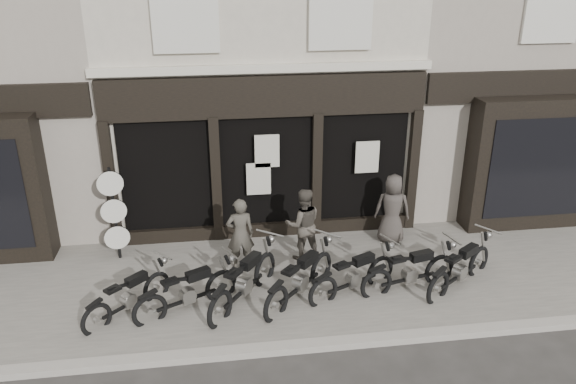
{
  "coord_description": "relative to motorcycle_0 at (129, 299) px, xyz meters",
  "views": [
    {
      "loc": [
        -1.18,
        -8.98,
        6.19
      ],
      "look_at": [
        0.3,
        1.6,
        1.74
      ],
      "focal_mm": 35.0,
      "sensor_mm": 36.0,
      "label": 1
    }
  ],
  "objects": [
    {
      "name": "ground_plane",
      "position": [
        2.87,
        -0.15,
        -0.38
      ],
      "size": [
        90.0,
        90.0,
        0.0
      ],
      "primitive_type": "plane",
      "color": "#2D2B28",
      "rests_on": "ground"
    },
    {
      "name": "pavement",
      "position": [
        2.87,
        0.75,
        -0.32
      ],
      "size": [
        30.0,
        4.2,
        0.12
      ],
      "primitive_type": "cube",
      "color": "#625D57",
      "rests_on": "ground_plane"
    },
    {
      "name": "kerb",
      "position": [
        2.87,
        -1.4,
        -0.31
      ],
      "size": [
        30.0,
        0.25,
        0.13
      ],
      "primitive_type": "cube",
      "color": "gray",
      "rests_on": "ground_plane"
    },
    {
      "name": "central_building",
      "position": [
        2.87,
        5.8,
        3.7
      ],
      "size": [
        7.3,
        6.22,
        8.34
      ],
      "color": "#BEB5A3",
      "rests_on": "ground"
    },
    {
      "name": "neighbour_right",
      "position": [
        9.22,
        5.74,
        3.66
      ],
      "size": [
        5.6,
        6.73,
        8.34
      ],
      "color": "gray",
      "rests_on": "ground"
    },
    {
      "name": "motorcycle_0",
      "position": [
        0.0,
        0.0,
        0.0
      ],
      "size": [
        1.57,
        1.54,
        0.95
      ],
      "rotation": [
        0.0,
        0.0,
        0.77
      ],
      "color": "black",
      "rests_on": "ground"
    },
    {
      "name": "motorcycle_1",
      "position": [
        1.08,
        -0.04,
        0.03
      ],
      "size": [
        1.97,
        1.24,
        1.03
      ],
      "rotation": [
        0.0,
        0.0,
        0.48
      ],
      "color": "black",
      "rests_on": "ground"
    },
    {
      "name": "motorcycle_2",
      "position": [
        2.15,
        0.11,
        0.07
      ],
      "size": [
        1.61,
        2.01,
        1.12
      ],
      "rotation": [
        0.0,
        0.0,
        0.94
      ],
      "color": "black",
      "rests_on": "ground"
    },
    {
      "name": "motorcycle_3",
      "position": [
        3.23,
        0.06,
        0.06
      ],
      "size": [
        1.74,
        1.84,
        1.09
      ],
      "rotation": [
        0.0,
        0.0,
        0.82
      ],
      "color": "black",
      "rests_on": "ground"
    },
    {
      "name": "motorcycle_4",
      "position": [
        4.29,
        0.1,
        0.03
      ],
      "size": [
        1.96,
        1.17,
        1.01
      ],
      "rotation": [
        0.0,
        0.0,
        0.45
      ],
      "color": "black",
      "rests_on": "ground"
    },
    {
      "name": "motorcycle_5",
      "position": [
        5.43,
        0.09,
        0.04
      ],
      "size": [
        2.12,
        0.84,
        1.04
      ],
      "rotation": [
        0.0,
        0.0,
        0.25
      ],
      "color": "black",
      "rests_on": "ground"
    },
    {
      "name": "motorcycle_6",
      "position": [
        6.46,
        0.05,
        0.04
      ],
      "size": [
        1.92,
        1.49,
        1.05
      ],
      "rotation": [
        0.0,
        0.0,
        0.61
      ],
      "color": "black",
      "rests_on": "ground"
    },
    {
      "name": "man_left",
      "position": [
        2.16,
        1.3,
        0.54
      ],
      "size": [
        0.6,
        0.42,
        1.59
      ],
      "primitive_type": "imported",
      "rotation": [
        0.0,
        0.0,
        3.2
      ],
      "color": "#403C34",
      "rests_on": "pavement"
    },
    {
      "name": "man_centre",
      "position": [
        3.52,
        1.55,
        0.56
      ],
      "size": [
        0.81,
        0.64,
        1.62
      ],
      "primitive_type": "imported",
      "rotation": [
        0.0,
        0.0,
        3.17
      ],
      "color": "#453F37",
      "rests_on": "pavement"
    },
    {
      "name": "man_right",
      "position": [
        5.67,
        2.07,
        0.56
      ],
      "size": [
        0.91,
        0.73,
        1.63
      ],
      "primitive_type": "imported",
      "rotation": [
        0.0,
        0.0,
        2.85
      ],
      "color": "#3A3531",
      "rests_on": "pavement"
    },
    {
      "name": "advert_sign_post",
      "position": [
        -0.46,
        2.09,
        0.71
      ],
      "size": [
        0.54,
        0.35,
        2.22
      ],
      "rotation": [
        0.0,
        0.0,
        0.21
      ],
      "color": "black",
      "rests_on": "ground"
    }
  ]
}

